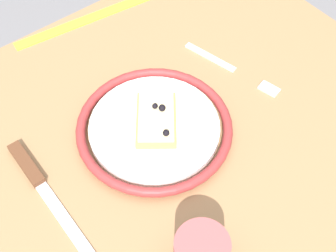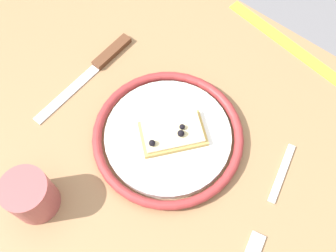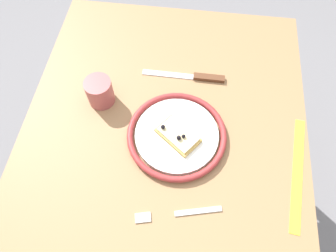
{
  "view_description": "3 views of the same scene",
  "coord_description": "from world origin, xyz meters",
  "views": [
    {
      "loc": [
        0.24,
        0.33,
        1.4
      ],
      "look_at": [
        -0.03,
        -0.02,
        0.79
      ],
      "focal_mm": 49.03,
      "sensor_mm": 36.0,
      "label": 1
    },
    {
      "loc": [
        -0.19,
        0.18,
        1.38
      ],
      "look_at": [
        -0.0,
        -0.05,
        0.79
      ],
      "focal_mm": 41.21,
      "sensor_mm": 36.0,
      "label": 2
    },
    {
      "loc": [
        -0.38,
        -0.06,
        1.5
      ],
      "look_at": [
        0.01,
        -0.01,
        0.79
      ],
      "focal_mm": 33.13,
      "sensor_mm": 36.0,
      "label": 3
    }
  ],
  "objects": [
    {
      "name": "dining_table",
      "position": [
        0.0,
        0.0,
        0.68
      ],
      "size": [
        0.94,
        0.76,
        0.78
      ],
      "color": "#936D47",
      "rests_on": "ground_plane"
    },
    {
      "name": "ground_plane",
      "position": [
        0.0,
        0.0,
        0.0
      ],
      "size": [
        6.0,
        6.0,
        0.0
      ],
      "primitive_type": "plane",
      "color": "slate"
    },
    {
      "name": "cup",
      "position": [
        0.08,
        0.18,
        0.82
      ],
      "size": [
        0.07,
        0.07,
        0.08
      ],
      "primitive_type": "cylinder",
      "color": "#A54C4C",
      "rests_on": "dining_table"
    },
    {
      "name": "pizza_slice_near",
      "position": [
        -0.02,
        -0.04,
        0.8
      ],
      "size": [
        0.12,
        0.13,
        0.03
      ],
      "color": "tan",
      "rests_on": "plate"
    },
    {
      "name": "plate",
      "position": [
        -0.01,
        -0.04,
        0.79
      ],
      "size": [
        0.26,
        0.26,
        0.02
      ],
      "color": "white",
      "rests_on": "dining_table"
    },
    {
      "name": "knife",
      "position": [
        0.19,
        -0.08,
        0.78
      ],
      "size": [
        0.02,
        0.24,
        0.01
      ],
      "color": "silver",
      "rests_on": "dining_table"
    },
    {
      "name": "fork",
      "position": [
        -0.21,
        -0.06,
        0.78
      ],
      "size": [
        0.06,
        0.2,
        0.0
      ],
      "color": "silver",
      "rests_on": "dining_table"
    },
    {
      "name": "measuring_tape",
      "position": [
        -0.07,
        -0.34,
        0.78
      ],
      "size": [
        0.3,
        0.06,
        0.0
      ],
      "primitive_type": "cube",
      "rotation": [
        0.0,
        0.0,
        -0.12
      ],
      "color": "yellow",
      "rests_on": "dining_table"
    }
  ]
}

